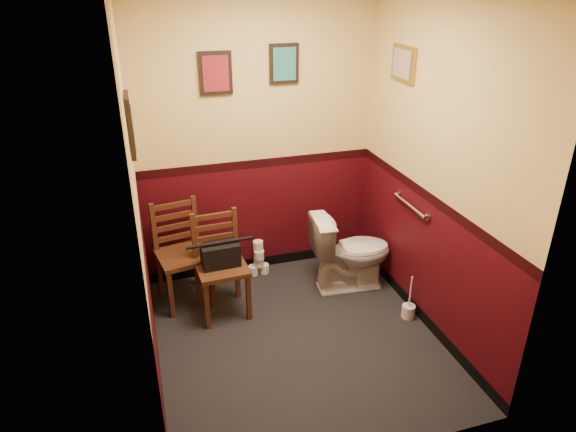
% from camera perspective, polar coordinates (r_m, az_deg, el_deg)
% --- Properties ---
extents(floor, '(2.20, 2.40, 0.00)m').
position_cam_1_polar(floor, '(4.32, 1.00, -13.48)').
color(floor, black).
rests_on(floor, ground).
extents(wall_back, '(2.20, 0.00, 2.70)m').
position_cam_1_polar(wall_back, '(4.72, -3.43, 8.60)').
color(wall_back, '#39070D').
rests_on(wall_back, ground).
extents(wall_front, '(2.20, 0.00, 2.70)m').
position_cam_1_polar(wall_front, '(2.63, 9.36, -6.06)').
color(wall_front, '#39070D').
rests_on(wall_front, ground).
extents(wall_left, '(0.00, 2.40, 2.70)m').
position_cam_1_polar(wall_left, '(3.47, -16.38, 1.25)').
color(wall_left, '#39070D').
rests_on(wall_left, ground).
extents(wall_right, '(0.00, 2.40, 2.70)m').
position_cam_1_polar(wall_right, '(4.08, 16.05, 4.95)').
color(wall_right, '#39070D').
rests_on(wall_right, ground).
extents(grab_bar, '(0.05, 0.56, 0.06)m').
position_cam_1_polar(grab_bar, '(4.41, 13.40, 1.16)').
color(grab_bar, silver).
rests_on(grab_bar, wall_right).
extents(framed_print_back_a, '(0.28, 0.04, 0.36)m').
position_cam_1_polar(framed_print_back_a, '(4.49, -8.06, 15.43)').
color(framed_print_back_a, black).
rests_on(framed_print_back_a, wall_back).
extents(framed_print_back_b, '(0.26, 0.04, 0.34)m').
position_cam_1_polar(framed_print_back_b, '(4.62, -0.44, 16.56)').
color(framed_print_back_b, black).
rests_on(framed_print_back_b, wall_back).
extents(framed_print_left, '(0.04, 0.30, 0.38)m').
position_cam_1_polar(framed_print_left, '(3.40, -17.13, 9.66)').
color(framed_print_left, black).
rests_on(framed_print_left, wall_left).
extents(framed_print_right, '(0.04, 0.34, 0.28)m').
position_cam_1_polar(framed_print_right, '(4.40, 12.70, 16.20)').
color(framed_print_right, olive).
rests_on(framed_print_right, wall_right).
extents(toilet, '(0.78, 0.48, 0.73)m').
position_cam_1_polar(toilet, '(4.80, 6.99, -4.00)').
color(toilet, white).
rests_on(toilet, floor).
extents(toilet_brush, '(0.11, 0.11, 0.41)m').
position_cam_1_polar(toilet_brush, '(4.63, 13.22, -10.17)').
color(toilet_brush, silver).
rests_on(toilet_brush, floor).
extents(chair_left, '(0.50, 0.50, 0.93)m').
position_cam_1_polar(chair_left, '(4.64, -11.72, -4.13)').
color(chair_left, '#512C18').
rests_on(chair_left, floor).
extents(chair_right, '(0.44, 0.44, 0.90)m').
position_cam_1_polar(chair_right, '(4.44, -7.54, -5.42)').
color(chair_right, '#512C18').
rests_on(chair_right, floor).
extents(handbag, '(0.33, 0.17, 0.23)m').
position_cam_1_polar(handbag, '(4.34, -7.51, -4.31)').
color(handbag, black).
rests_on(handbag, chair_right).
extents(tp_stack, '(0.21, 0.13, 0.36)m').
position_cam_1_polar(tp_stack, '(5.07, -3.28, -4.93)').
color(tp_stack, silver).
rests_on(tp_stack, floor).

